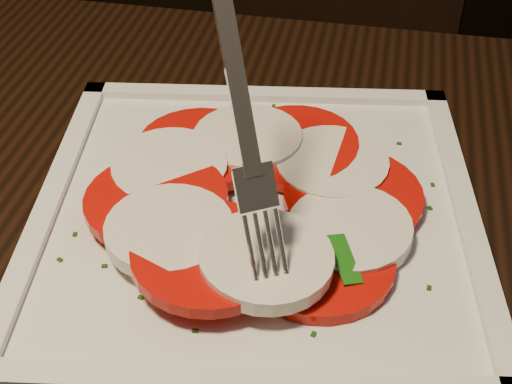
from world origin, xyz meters
TOP-DOWN VIEW (x-y plane):
  - chair at (-0.15, 0.63)m, footprint 0.49×0.49m
  - plate at (-0.14, -0.10)m, footprint 0.33×0.33m
  - caprese_salad at (-0.14, -0.10)m, footprint 0.23×0.24m
  - fork at (-0.15, -0.12)m, footprint 0.09×0.12m

SIDE VIEW (x-z plane):
  - chair at x=-0.15m, z-range 0.07..1.00m
  - plate at x=-0.14m, z-range 0.75..0.76m
  - caprese_salad at x=-0.14m, z-range 0.76..0.79m
  - fork at x=-0.15m, z-range 0.79..0.96m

